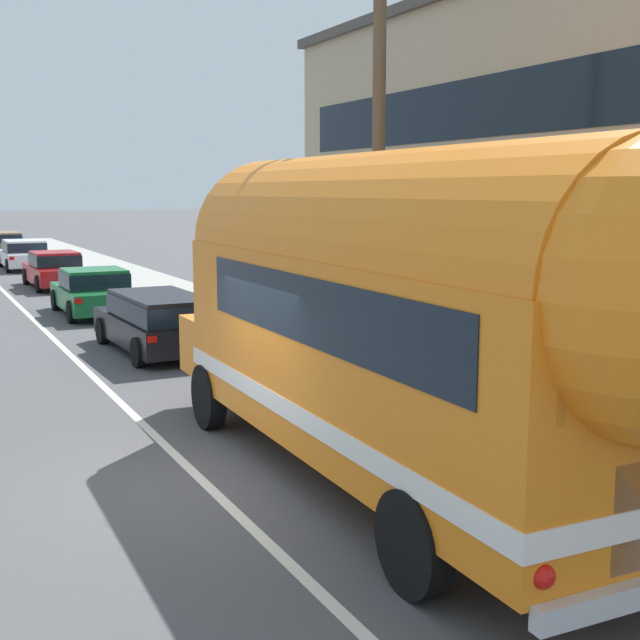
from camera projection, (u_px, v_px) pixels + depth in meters
name	position (u px, v px, depth m)	size (l,w,h in m)	color
ground_plane	(206.00, 485.00, 10.43)	(300.00, 300.00, 0.00)	#4C4C4F
lane_markings	(123.00, 331.00, 21.84)	(4.09, 80.00, 0.01)	silver
sidewalk_slab	(276.00, 330.00, 21.62)	(2.75, 90.00, 0.15)	#9E9B93
utility_pole	(379.00, 148.00, 15.12)	(1.80, 0.24, 8.50)	brown
painted_bus	(409.00, 309.00, 9.57)	(2.75, 10.54, 4.12)	orange
car_lead	(158.00, 319.00, 18.76)	(1.97, 4.55, 1.37)	black
car_second	(94.00, 290.00, 24.64)	(2.04, 4.27, 1.37)	#196633
car_third	(55.00, 268.00, 31.56)	(1.95, 4.45, 1.37)	#A5191E
car_fourth	(24.00, 253.00, 38.96)	(2.00, 4.67, 1.37)	white
car_fifth	(4.00, 242.00, 46.66)	(2.02, 4.41, 1.37)	olive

